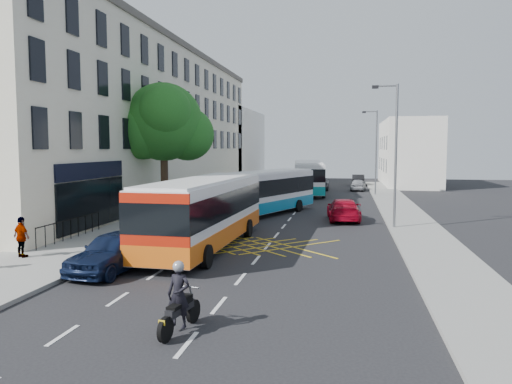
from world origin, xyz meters
The scene contains 21 objects.
ground centered at (0.00, 0.00, 0.00)m, with size 120.00×120.00×0.00m, color black.
pavement_left centered at (-8.50, 15.00, 0.07)m, with size 5.00×70.00×0.15m, color gray.
pavement_right centered at (7.50, 15.00, 0.07)m, with size 3.00×70.00×0.15m, color gray.
terrace_main centered at (-14.00, 24.49, 6.76)m, with size 8.30×45.00×13.50m.
terrace_far centered at (-14.00, 55.00, 5.00)m, with size 8.00×20.00×10.00m, color silver.
building_right centered at (11.00, 48.00, 4.00)m, with size 6.00×18.00×8.00m, color silver.
street_tree centered at (-8.51, 14.97, 6.29)m, with size 6.30×5.70×8.80m.
lamp_near centered at (6.20, 12.00, 4.62)m, with size 1.45×0.15×8.00m.
lamp_far centered at (6.20, 32.00, 4.62)m, with size 1.45×0.15×8.00m.
railings centered at (-9.70, 5.30, 0.72)m, with size 0.08×5.60×1.14m, color black, non-canonical shape.
bus_near centered at (-2.78, 5.12, 1.69)m, with size 3.15×11.51×3.21m.
bus_mid centered at (-2.02, 16.65, 1.59)m, with size 6.21×10.92×3.02m.
bus_far centered at (-0.21, 32.88, 1.72)m, with size 3.91×11.83×3.26m.
motorbike centered at (-0.43, -5.26, 0.86)m, with size 0.72×2.05×1.83m.
parked_car_blue centered at (-4.90, 0.23, 0.76)m, with size 1.79×4.46×1.52m, color #0D1835.
parked_car_silver centered at (-4.90, 7.26, 0.74)m, with size 1.57×4.50×1.48m, color #A5A8AD.
red_hatchback centered at (3.43, 15.14, 0.70)m, with size 1.95×4.80×1.39m, color #BA0821.
distant_car_grey centered at (0.53, 38.29, 0.67)m, with size 2.22×4.81×1.34m, color #42434A.
distant_car_silver centered at (4.79, 37.97, 0.64)m, with size 1.51×3.76×1.28m, color #96989D.
distant_car_dark centered at (4.92, 45.31, 0.68)m, with size 1.45×4.16×1.37m, color black.
pedestrian_far centered at (-9.40, 1.14, 0.99)m, with size 0.99×0.41×1.68m, color gray.
Camera 1 is at (3.67, -16.89, 4.63)m, focal length 35.00 mm.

